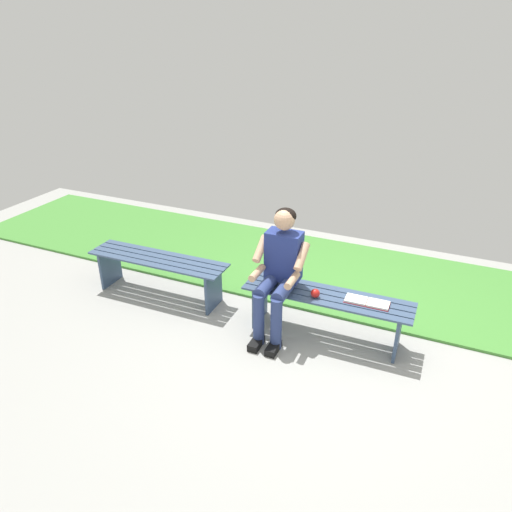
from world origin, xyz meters
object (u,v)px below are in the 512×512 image
Objects in this scene: bench_far at (158,267)px; apple at (315,293)px; bench_near at (326,305)px; person_seated at (279,269)px; book_open at (367,302)px.

apple is at bearing 177.32° from bench_far.
bench_near is 0.59m from person_seated.
bench_near is 3.98× the size of book_open.
bench_near is 1.01× the size of bench_far.
apple is 0.21× the size of book_open.
person_seated is at bearing 6.80° from book_open.
bench_far is at bearing -0.58° from book_open.
person_seated is (-1.49, 0.10, 0.35)m from bench_far.
bench_near is 0.40m from book_open.
apple is (-0.37, -0.02, -0.19)m from person_seated.
person_seated is at bearing 2.40° from apple.
apple is 0.49m from book_open.
apple reaches higher than bench_far.
apple is at bearing -177.60° from person_seated.
person_seated is 14.66× the size of apple.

